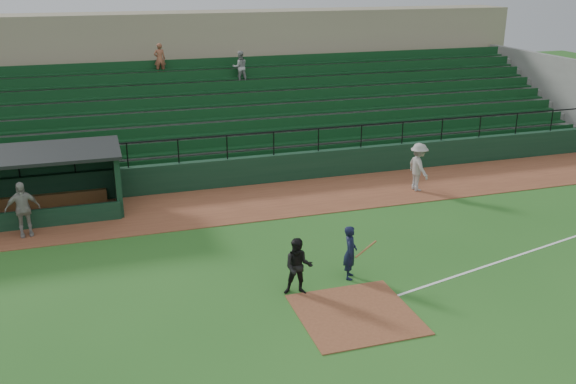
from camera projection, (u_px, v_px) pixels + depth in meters
name	position (u px, v px, depth m)	size (l,w,h in m)	color
ground	(342.00, 297.00, 17.43)	(90.00, 90.00, 0.00)	#265C1E
warning_track	(265.00, 201.00, 24.62)	(40.00, 4.00, 0.03)	brown
home_plate_dirt	(356.00, 314.00, 16.52)	(3.00, 3.00, 0.03)	brown
foul_line	(552.00, 244.00, 20.76)	(18.00, 0.09, 0.01)	white
stadium_structure	(220.00, 102.00, 31.45)	(38.00, 13.08, 6.40)	black
batter_at_plate	(350.00, 252.00, 18.25)	(1.09, 0.72, 1.63)	black
umpire	(298.00, 267.00, 17.31)	(0.81, 0.63, 1.67)	black
runner	(418.00, 167.00, 25.46)	(1.28, 0.73, 1.98)	#9D9793
dugout_player_a	(22.00, 209.00, 21.05)	(1.12, 0.47, 1.92)	#9C9892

